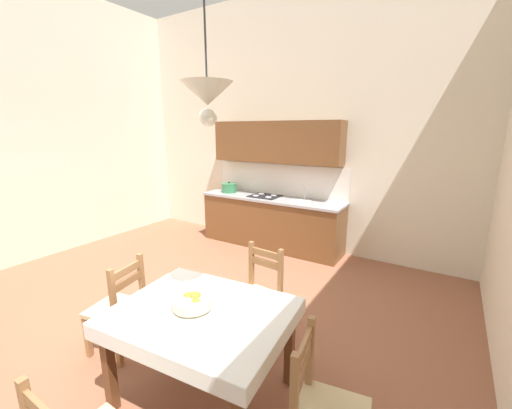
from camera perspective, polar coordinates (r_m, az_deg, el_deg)
The scene contains 9 objects.
ground_plane at distance 3.91m, azimuth -16.31°, elevation -19.85°, with size 6.69×6.48×0.10m, color #935B42.
wall_back at distance 5.70m, azimuth 5.76°, elevation 14.18°, with size 6.69×0.12×4.28m, color silver.
wall_left at distance 6.01m, azimuth -38.47°, elevation 11.37°, with size 0.12×6.48×4.28m, color silver.
kitchen_cabinetry at distance 5.59m, azimuth 2.88°, elevation 0.96°, with size 2.59×0.63×2.20m.
dining_table at distance 2.57m, azimuth -9.63°, elevation -20.67°, with size 1.38×1.13×0.75m.
dining_chair_kitchen_side at distance 3.28m, azimuth 0.26°, elevation -16.11°, with size 0.45×0.45×0.93m.
dining_chair_tv_side at distance 3.34m, azimuth -23.60°, elevation -16.81°, with size 0.50×0.50×0.93m.
fruit_bowl at distance 2.50m, azimuth -11.37°, elevation -16.81°, with size 0.30×0.30×0.12m.
pendant_lamp at distance 2.05m, azimuth -8.81°, elevation 18.95°, with size 0.32×0.32×0.81m.
Camera 1 is at (2.53, -2.11, 2.06)m, focal length 22.12 mm.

